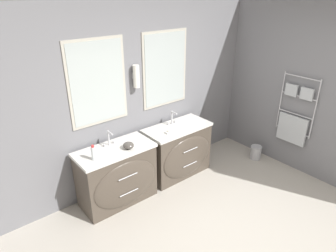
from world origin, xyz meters
The scene contains 11 objects.
ground_plane centered at (0.00, 0.00, 0.00)m, with size 16.00×16.00×0.00m, color #BCB5A8.
wall_back centered at (-0.01, 2.08, 1.31)m, with size 5.52×0.17×2.60m.
wall_right centered at (1.99, 0.92, 1.29)m, with size 0.13×4.08×2.60m.
vanity_left centered at (-0.71, 1.72, 0.42)m, with size 1.03×0.56×0.82m.
vanity_right centered at (0.38, 1.72, 0.42)m, with size 1.03×0.56×0.82m.
faucet_left centered at (-0.71, 1.87, 0.92)m, with size 0.17×0.13×0.21m.
faucet_right centered at (0.38, 1.87, 0.92)m, with size 0.17×0.13×0.21m.
toiletry_bottle centered at (-1.03, 1.67, 0.91)m, with size 0.06×0.06×0.20m.
amenity_bowl centered at (-0.56, 1.64, 0.86)m, with size 0.14×0.14×0.09m.
soap_dish centered at (0.13, 1.67, 0.83)m, with size 0.10×0.07×0.04m.
waste_bin centered at (1.72, 1.21, 0.12)m, with size 0.19×0.19×0.24m.
Camera 1 is at (-2.31, -1.32, 2.72)m, focal length 32.00 mm.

